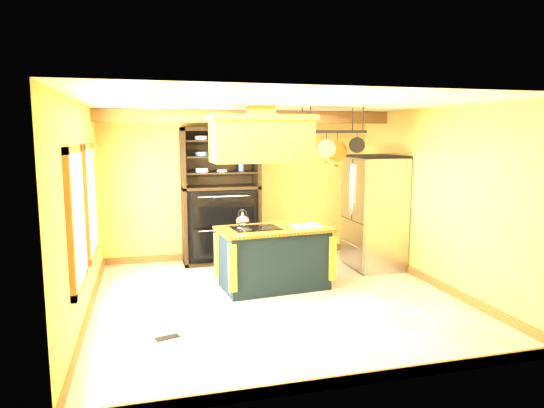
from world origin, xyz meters
name	(u,v)px	position (x,y,z in m)	size (l,w,h in m)	color
floor	(276,299)	(0.00, 0.00, 0.00)	(5.00, 5.00, 0.00)	beige
ceiling	(277,104)	(0.00, 0.00, 2.70)	(5.00, 5.00, 0.00)	white
wall_back	(241,186)	(0.00, 2.50, 1.35)	(5.00, 0.02, 2.70)	#E2BB52
wall_front	(352,243)	(0.00, -2.50, 1.35)	(5.00, 0.02, 2.70)	#E2BB52
wall_left	(82,211)	(-2.50, 0.00, 1.35)	(0.02, 5.00, 2.70)	#E2BB52
wall_right	(437,198)	(2.50, 0.00, 1.35)	(0.02, 5.00, 2.70)	#E2BB52
ceiling_beam	(250,117)	(0.00, 1.70, 2.59)	(5.00, 0.15, 0.20)	brown
window_near	(77,218)	(-2.47, -0.80, 1.40)	(0.06, 1.06, 1.56)	brown
window_far	(90,201)	(-2.47, 0.60, 1.40)	(0.06, 1.06, 1.56)	brown
kitchen_island	(274,257)	(0.10, 0.51, 0.47)	(1.73, 1.07, 1.11)	black
range_hood	(261,137)	(-0.10, 0.51, 2.26)	(1.49, 0.84, 0.80)	gold
pot_rack	(332,138)	(1.00, 0.51, 2.25)	(0.97, 0.46, 0.82)	black
refrigerator	(374,214)	(2.07, 1.19, 0.93)	(0.82, 0.97, 1.91)	#9B9EA3
hutch	(221,211)	(-0.43, 2.24, 0.92)	(1.37, 0.62, 2.42)	black
floor_register	(167,337)	(-1.56, -0.96, 0.01)	(0.28, 0.12, 0.01)	black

